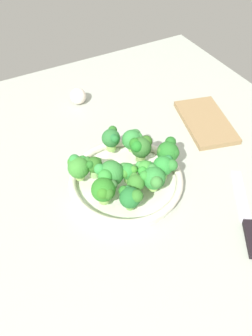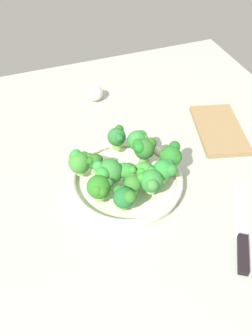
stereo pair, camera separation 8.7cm
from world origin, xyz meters
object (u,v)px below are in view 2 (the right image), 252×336
at_px(broccoli_floret_13, 164,170).
at_px(cutting_board, 219,130).
at_px(broccoli_floret_5, 151,181).
at_px(broccoli_floret_8, 171,156).
at_px(broccoli_floret_1, 133,183).
at_px(broccoli_floret_4, 117,137).
at_px(bowl, 126,181).
at_px(broccoli_floret_11, 124,197).
at_px(broccoli_floret_6, 144,148).
at_px(broccoli_floret_9, 138,140).
at_px(broccoli_floret_2, 144,171).
at_px(knife, 242,236).
at_px(broccoli_floret_0, 95,162).
at_px(broccoli_floret_3, 79,161).
at_px(garlic_bulb, 95,93).
at_px(broccoli_floret_10, 108,172).
at_px(broccoli_floret_12, 127,172).
at_px(broccoli_floret_7, 99,188).

distance_m(broccoli_floret_13, cutting_board, 0.31).
bearing_deg(broccoli_floret_5, broccoli_floret_8, 125.73).
relative_size(broccoli_floret_1, broccoli_floret_4, 0.84).
bearing_deg(bowl, broccoli_floret_11, -22.66).
bearing_deg(broccoli_floret_13, broccoli_floret_6, -165.52).
relative_size(broccoli_floret_11, cutting_board, 0.28).
xyz_separation_m(broccoli_floret_5, broccoli_floret_13, (-0.02, 0.05, 0.00)).
relative_size(bowl, broccoli_floret_9, 4.56).
height_order(broccoli_floret_5, broccoli_floret_13, same).
bearing_deg(broccoli_floret_2, cutting_board, 113.80).
distance_m(broccoli_floret_11, knife, 0.29).
relative_size(broccoli_floret_0, broccoli_floret_3, 0.88).
bearing_deg(broccoli_floret_13, garlic_bulb, -173.73).
bearing_deg(garlic_bulb, broccoli_floret_1, -4.78).
height_order(broccoli_floret_2, broccoli_floret_6, broccoli_floret_6).
bearing_deg(broccoli_floret_10, broccoli_floret_13, 73.39).
bearing_deg(broccoli_floret_12, broccoli_floret_2, 76.65).
bearing_deg(broccoli_floret_6, bowl, -59.81).
bearing_deg(broccoli_floret_9, broccoli_floret_6, -1.60).
distance_m(broccoli_floret_0, broccoli_floret_1, 0.12).
height_order(broccoli_floret_2, broccoli_floret_9, broccoli_floret_9).
bearing_deg(broccoli_floret_10, garlic_bulb, 168.27).
distance_m(broccoli_floret_2, garlic_bulb, 0.43).
relative_size(broccoli_floret_4, broccoli_floret_8, 0.93).
xyz_separation_m(bowl, broccoli_floret_1, (0.05, -0.00, 0.05)).
distance_m(broccoli_floret_6, broccoli_floret_12, 0.08).
height_order(bowl, cutting_board, bowl).
bearing_deg(bowl, broccoli_floret_5, 30.03).
bearing_deg(broccoli_floret_0, broccoli_floret_13, 60.27).
bearing_deg(broccoli_floret_12, broccoli_floret_4, 171.77).
bearing_deg(broccoli_floret_4, broccoli_floret_0, -51.17).
height_order(broccoli_floret_3, broccoli_floret_13, broccoli_floret_3).
distance_m(broccoli_floret_4, broccoli_floret_11, 0.21).
xyz_separation_m(broccoli_floret_7, broccoli_floret_11, (0.04, 0.05, -0.00)).
distance_m(broccoli_floret_6, cutting_board, 0.30).
bearing_deg(broccoli_floret_2, broccoli_floret_1, -55.15).
height_order(broccoli_floret_6, broccoli_floret_10, broccoli_floret_6).
xyz_separation_m(broccoli_floret_6, broccoli_floret_12, (0.05, -0.07, -0.01)).
xyz_separation_m(broccoli_floret_1, broccoli_floret_2, (-0.03, 0.04, -0.00)).
height_order(broccoli_floret_5, broccoli_floret_11, same).
bearing_deg(broccoli_floret_11, broccoli_floret_13, 110.21).
xyz_separation_m(broccoli_floret_2, garlic_bulb, (-0.42, -0.00, -0.04)).
height_order(broccoli_floret_6, broccoli_floret_11, broccoli_floret_6).
bearing_deg(broccoli_floret_0, cutting_board, 99.19).
height_order(broccoli_floret_8, broccoli_floret_10, same).
bearing_deg(bowl, broccoli_floret_3, -117.30).
relative_size(broccoli_floret_1, broccoli_floret_9, 0.84).
relative_size(broccoli_floret_4, broccoli_floret_7, 0.93).
relative_size(broccoli_floret_7, broccoli_floret_13, 1.09).
bearing_deg(knife, garlic_bulb, -165.95).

